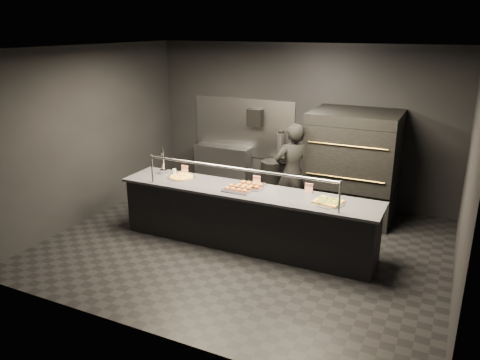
{
  "coord_description": "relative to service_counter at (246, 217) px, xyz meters",
  "views": [
    {
      "loc": [
        2.79,
        -6.1,
        3.3
      ],
      "look_at": [
        -0.2,
        0.2,
        0.99
      ],
      "focal_mm": 35.0,
      "sensor_mm": 36.0,
      "label": 1
    }
  ],
  "objects": [
    {
      "name": "room",
      "position": [
        -0.02,
        0.05,
        1.03
      ],
      "size": [
        6.04,
        6.0,
        3.0
      ],
      "color": "black",
      "rests_on": "ground"
    },
    {
      "name": "slider_tray_b",
      "position": [
        -0.0,
        0.14,
        0.48
      ],
      "size": [
        0.5,
        0.42,
        0.07
      ],
      "color": "silver",
      "rests_on": "service_counter"
    },
    {
      "name": "round_pizza",
      "position": [
        -1.2,
        0.08,
        0.47
      ],
      "size": [
        0.45,
        0.45,
        0.03
      ],
      "color": "silver",
      "rests_on": "service_counter"
    },
    {
      "name": "square_pizza",
      "position": [
        1.28,
        -0.01,
        0.47
      ],
      "size": [
        0.46,
        0.46,
        0.05
      ],
      "color": "silver",
      "rests_on": "service_counter"
    },
    {
      "name": "service_counter",
      "position": [
        0.0,
        0.0,
        0.0
      ],
      "size": [
        4.1,
        0.78,
        1.37
      ],
      "color": "black",
      "rests_on": "ground"
    },
    {
      "name": "slider_tray_a",
      "position": [
        -0.1,
        -0.08,
        0.48
      ],
      "size": [
        0.43,
        0.32,
        0.07
      ],
      "color": "silver",
      "rests_on": "service_counter"
    },
    {
      "name": "towel_dispenser",
      "position": [
        -0.9,
        2.39,
        1.09
      ],
      "size": [
        0.3,
        0.2,
        0.35
      ],
      "primitive_type": "cube",
      "color": "black",
      "rests_on": "room"
    },
    {
      "name": "worker",
      "position": [
        0.31,
        1.22,
        0.41
      ],
      "size": [
        0.76,
        0.74,
        1.76
      ],
      "primitive_type": "imported",
      "rotation": [
        0.0,
        0.0,
        3.87
      ],
      "color": "black",
      "rests_on": "ground"
    },
    {
      "name": "fire_extinguisher",
      "position": [
        -0.35,
        2.4,
        0.6
      ],
      "size": [
        0.14,
        0.14,
        0.51
      ],
      "color": "#B2B2B7",
      "rests_on": "room"
    },
    {
      "name": "trash_bin",
      "position": [
        -0.45,
        2.22,
        -0.09
      ],
      "size": [
        0.44,
        0.44,
        0.74
      ],
      "primitive_type": "cylinder",
      "color": "black",
      "rests_on": "ground"
    },
    {
      "name": "tent_cards",
      "position": [
        -0.1,
        0.28,
        0.53
      ],
      "size": [
        2.28,
        0.04,
        0.15
      ],
      "color": "white",
      "rests_on": "service_counter"
    },
    {
      "name": "beer_tap",
      "position": [
        -1.6,
        0.15,
        0.6
      ],
      "size": [
        0.13,
        0.18,
        0.49
      ],
      "color": "silver",
      "rests_on": "service_counter"
    },
    {
      "name": "prep_shelf",
      "position": [
        -1.6,
        2.32,
        -0.01
      ],
      "size": [
        1.2,
        0.35,
        0.9
      ],
      "primitive_type": "cube",
      "color": "#99999E",
      "rests_on": "ground"
    },
    {
      "name": "condiment_jar",
      "position": [
        -1.37,
        0.17,
        0.5
      ],
      "size": [
        0.15,
        0.06,
        0.1
      ],
      "color": "silver",
      "rests_on": "service_counter"
    },
    {
      "name": "pizza_oven",
      "position": [
        1.2,
        1.9,
        0.5
      ],
      "size": [
        1.5,
        1.23,
        1.91
      ],
      "color": "black",
      "rests_on": "ground"
    }
  ]
}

